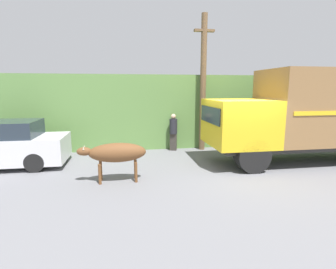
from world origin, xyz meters
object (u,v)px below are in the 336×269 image
Objects in this scene: pedestrian_on_hill at (173,131)px; cargo_truck at (310,112)px; brown_cow at (116,153)px; utility_pole at (203,82)px.

cargo_truck is at bearing 169.85° from pedestrian_on_hill.
pedestrian_on_hill is (2.46, 3.75, 0.03)m from brown_cow.
pedestrian_on_hill is at bearing 68.19° from brown_cow.
brown_cow is at bearing -169.20° from cargo_truck.
pedestrian_on_hill reaches higher than brown_cow.
brown_cow is 1.22× the size of pedestrian_on_hill.
cargo_truck is 3.57× the size of brown_cow.
utility_pole reaches higher than brown_cow.
pedestrian_on_hill is at bearing 179.45° from utility_pole.
cargo_truck is 7.41m from brown_cow.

